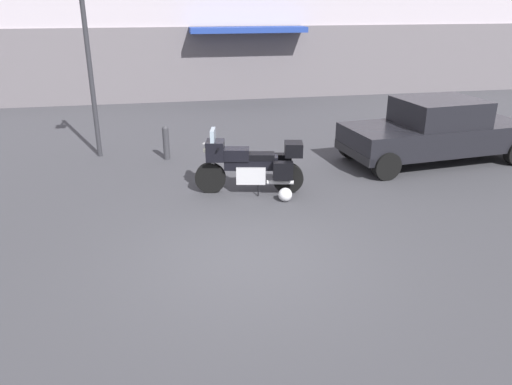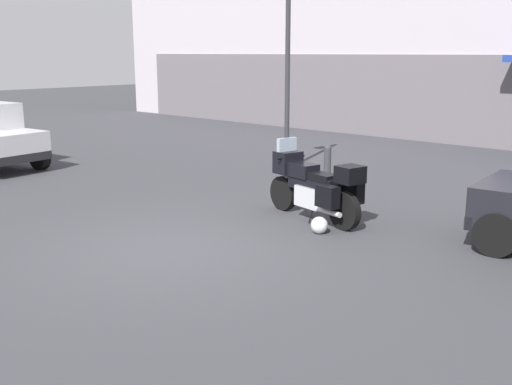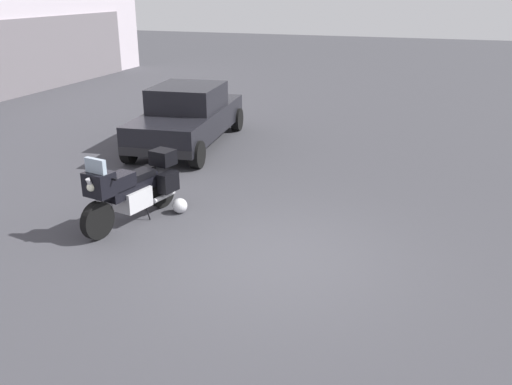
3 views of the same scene
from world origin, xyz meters
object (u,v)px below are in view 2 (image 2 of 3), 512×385
object	(u,v)px
streetlamp_curbside	(284,60)
bollard_curbside	(327,163)
helmet	(319,225)
motorcycle	(314,185)

from	to	relation	value
streetlamp_curbside	bollard_curbside	world-z (taller)	streetlamp_curbside
streetlamp_curbside	bollard_curbside	distance (m)	2.84
helmet	streetlamp_curbside	xyz separation A→B (m)	(-3.95, 3.77, 2.55)
helmet	streetlamp_curbside	world-z (taller)	streetlamp_curbside
motorcycle	bollard_curbside	world-z (taller)	motorcycle
streetlamp_curbside	bollard_curbside	xyz separation A→B (m)	(1.70, -0.46, -2.24)
helmet	bollard_curbside	distance (m)	4.02
motorcycle	helmet	bearing A→B (deg)	145.22
helmet	bollard_curbside	size ratio (longest dim) A/B	0.32
bollard_curbside	helmet	bearing A→B (deg)	-55.76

